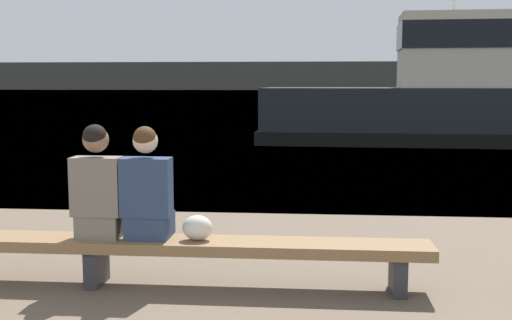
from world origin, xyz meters
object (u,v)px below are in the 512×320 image
(person_right, at_px, (147,191))
(shopping_bag, at_px, (197,228))
(tugboat_red, at_px, (449,103))
(bench_main, at_px, (96,246))
(person_left, at_px, (98,188))

(person_right, distance_m, shopping_bag, 0.55)
(person_right, bearing_deg, tugboat_red, 68.75)
(bench_main, relative_size, tugboat_red, 0.53)
(tugboat_red, bearing_deg, person_right, 161.52)
(shopping_bag, bearing_deg, person_right, 177.80)
(bench_main, height_order, person_right, person_right)
(person_right, relative_size, shopping_bag, 3.78)
(person_left, xyz_separation_m, tugboat_red, (5.93, 14.10, 0.32))
(person_right, bearing_deg, bench_main, -178.86)
(bench_main, xyz_separation_m, shopping_bag, (0.92, -0.01, 0.19))
(person_left, relative_size, person_right, 1.01)
(tugboat_red, bearing_deg, bench_main, 159.87)
(bench_main, height_order, tugboat_red, tugboat_red)
(person_right, distance_m, tugboat_red, 15.14)
(person_right, xyz_separation_m, shopping_bag, (0.45, -0.02, -0.32))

